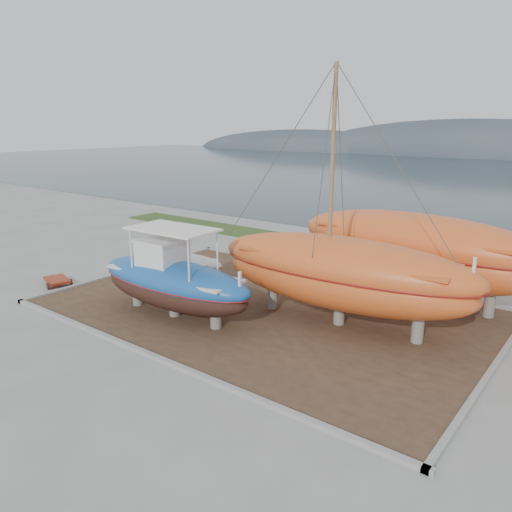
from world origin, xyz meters
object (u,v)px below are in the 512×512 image
Objects in this scene: orange_bare_hull at (415,258)px; red_trailer at (57,282)px; white_dinghy at (182,267)px; orange_sailboat at (344,201)px; blue_caique at (173,273)px.

orange_bare_hull reaches higher than red_trailer.
orange_bare_hull reaches higher than white_dinghy.
orange_sailboat reaches higher than red_trailer.
white_dinghy reaches higher than red_trailer.
white_dinghy is 0.40× the size of orange_bare_hull.
orange_bare_hull is at bearing 47.77° from red_trailer.
blue_caique is at bearing -126.64° from orange_bare_hull.
orange_bare_hull is (1.17, 4.67, -3.01)m from orange_sailboat.
orange_sailboat is at bearing -99.85° from orange_bare_hull.
blue_caique is 1.67× the size of white_dinghy.
white_dinghy is 0.43× the size of orange_sailboat.
orange_bare_hull is (10.13, 4.53, 1.20)m from white_dinghy.
red_trailer is at bearing -147.95° from white_dinghy.
blue_caique is at bearing 21.97° from red_trailer.
blue_caique is 7.93m from red_trailer.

